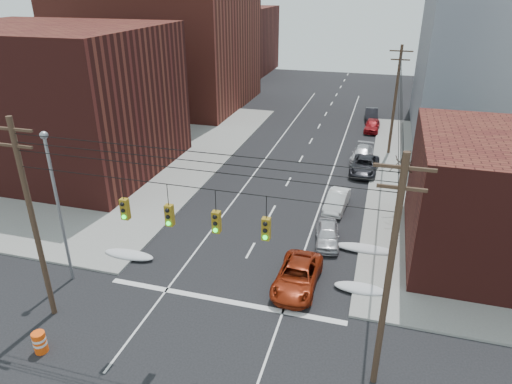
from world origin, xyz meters
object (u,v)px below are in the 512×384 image
Objects in this scene: parked_car_c at (365,166)px; construction_barrel at (40,342)px; parked_car_e at (372,125)px; red_pickup at (297,276)px; lot_car_a at (138,158)px; lot_car_c at (108,156)px; parked_car_d at (362,154)px; parked_car_b at (337,201)px; parked_car_f at (371,114)px; lot_car_d at (131,152)px; lot_car_b at (148,150)px; parked_car_a at (327,235)px.

parked_car_c is 4.57× the size of construction_barrel.
red_pickup is at bearing -92.74° from parked_car_e.
lot_car_c is at bearing 115.30° from lot_car_a.
lot_car_a is (-20.98, -7.45, 0.08)m from parked_car_d.
parked_car_e is 3.74× the size of construction_barrel.
parked_car_f reaches higher than parked_car_b.
parked_car_b reaches higher than lot_car_c.
parked_car_f is at bearing -38.37° from lot_car_d.
parked_car_b reaches higher than parked_car_d.
lot_car_a is at bearing -103.82° from lot_car_c.
parked_car_c is 30.82m from construction_barrel.
parked_car_b is 20.81m from lot_car_b.
parked_car_f is 1.03× the size of lot_car_c.
parked_car_e is (2.62, 32.70, 0.01)m from red_pickup.
lot_car_c is 25.51m from construction_barrel.
parked_car_c is 1.21× the size of lot_car_c.
lot_car_a reaches higher than construction_barrel.
parked_car_c is (1.60, 13.67, 0.05)m from parked_car_a.
lot_car_d reaches higher than lot_car_a.
lot_car_b reaches higher than parked_car_f.
parked_car_b is 0.90× the size of parked_car_d.
red_pickup is 1.04× the size of lot_car_b.
parked_car_e reaches higher than lot_car_c.
lot_car_b is at bearing -142.07° from parked_car_e.
parked_car_f is (1.24, 32.41, 0.05)m from parked_car_a.
red_pickup is 10.89m from parked_car_b.
lot_car_d is (-1.42, -0.82, -0.03)m from lot_car_b.
parked_car_c is 23.06m from lot_car_d.
parked_car_a is 13.76m from parked_car_c.
parked_car_c is at bearing -92.43° from parked_car_f.
parked_car_f is at bearing 92.11° from parked_car_b.
parked_car_d is at bearing 85.58° from red_pickup.
lot_car_a is 24.78m from construction_barrel.
parked_car_c is 1.22× the size of parked_car_e.
parked_car_e is 0.96× the size of parked_car_f.
parked_car_d is (2.17, 22.38, -0.03)m from red_pickup.
parked_car_e reaches higher than parked_car_b.
parked_car_f is 31.21m from lot_car_d.
parked_car_d is at bearing 67.01° from construction_barrel.
lot_car_a is at bearing -138.52° from parked_car_e.
parked_car_e is 27.84m from lot_car_a.
parked_car_a is 0.90× the size of parked_car_f.
lot_car_a is (-21.08, -22.89, 0.04)m from parked_car_f.
parked_car_b is at bearing -90.99° from parked_car_d.
parked_car_b reaches higher than parked_car_a.
construction_barrel is (7.84, -23.51, -0.18)m from lot_car_a.
lot_car_d reaches higher than parked_car_a.
parked_car_d is at bearing -66.82° from lot_car_d.
parked_car_f is 0.89× the size of lot_car_b.
parked_car_e reaches higher than red_pickup.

